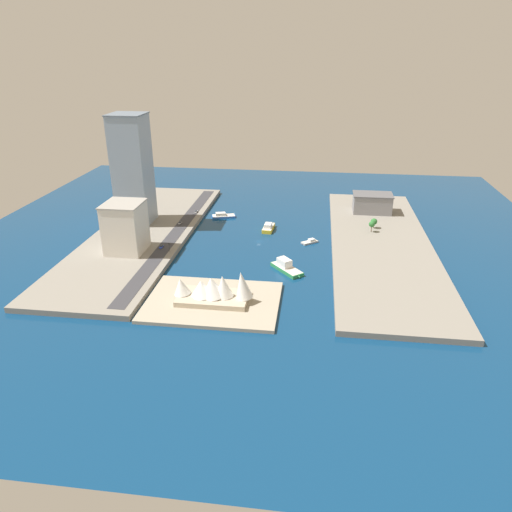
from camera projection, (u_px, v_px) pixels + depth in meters
ground_plane at (259, 241)px, 350.36m from camera, size 440.00×440.00×0.00m
quay_west at (381, 245)px, 339.30m from camera, size 70.00×240.00×3.43m
quay_east at (144, 234)px, 360.04m from camera, size 70.00×240.00×3.43m
peninsula_point at (213, 302)px, 265.43m from camera, size 73.94×53.77×2.00m
road_strip at (176, 233)px, 356.36m from camera, size 9.82×228.00×0.15m
ferry_yellow_fast at (269, 227)px, 371.27m from camera, size 8.67×21.14×6.01m
ferry_green_doubledeck at (286, 267)px, 304.06m from camera, size 22.69×24.69×7.32m
yacht_sleek_gray at (310, 242)px, 347.33m from camera, size 12.98×11.84×2.90m
catamaran_blue at (223, 216)px, 399.39m from camera, size 21.06×13.04×4.19m
tower_tall_glass at (133, 170)px, 364.09m from camera, size 26.04×26.78×83.48m
hotel_broad_white at (125, 227)px, 319.27m from camera, size 25.02×26.93×33.95m
warehouse_low_gray at (372, 203)px, 399.02m from camera, size 32.47×20.79×15.78m
van_white at (196, 212)px, 400.21m from camera, size 1.96×4.98×1.61m
hatchback_blue at (161, 247)px, 330.07m from camera, size 2.01×4.59×1.61m
sedan_silver at (180, 223)px, 374.46m from camera, size 1.81×4.54×1.76m
traffic_light_waterfront at (169, 246)px, 321.90m from camera, size 0.36×0.36×6.50m
opera_landmark at (214, 290)px, 262.21m from camera, size 45.42×21.34×19.04m
park_tree_cluster at (373, 223)px, 360.83m from camera, size 7.22×13.45×8.50m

